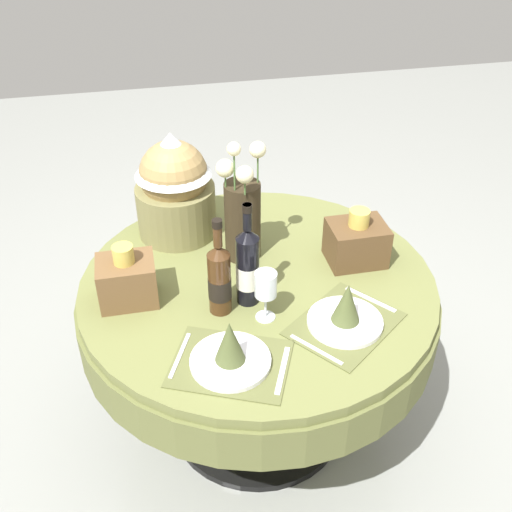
# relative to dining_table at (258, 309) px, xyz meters

# --- Properties ---
(ground) EXTENTS (8.00, 8.00, 0.00)m
(ground) POSITION_rel_dining_table_xyz_m (0.00, 0.00, -0.59)
(ground) COLOR gray
(dining_table) EXTENTS (1.26, 1.26, 0.72)m
(dining_table) POSITION_rel_dining_table_xyz_m (0.00, 0.00, 0.00)
(dining_table) COLOR olive
(dining_table) RESTS_ON ground
(place_setting_left) EXTENTS (0.42, 0.37, 0.16)m
(place_setting_left) POSITION_rel_dining_table_xyz_m (-0.16, -0.38, 0.18)
(place_setting_left) COLOR brown
(place_setting_left) RESTS_ON dining_table
(place_setting_right) EXTENTS (0.43, 0.41, 0.16)m
(place_setting_right) POSITION_rel_dining_table_xyz_m (0.22, -0.28, 0.18)
(place_setting_right) COLOR brown
(place_setting_right) RESTS_ON dining_table
(flower_vase) EXTENTS (0.17, 0.17, 0.47)m
(flower_vase) POSITION_rel_dining_table_xyz_m (-0.02, 0.16, 0.31)
(flower_vase) COLOR #332819
(flower_vase) RESTS_ON dining_table
(wine_bottle_left) EXTENTS (0.08, 0.08, 0.34)m
(wine_bottle_left) POSITION_rel_dining_table_xyz_m (-0.15, -0.13, 0.26)
(wine_bottle_left) COLOR #422814
(wine_bottle_left) RESTS_ON dining_table
(wine_bottle_centre) EXTENTS (0.08, 0.08, 0.37)m
(wine_bottle_centre) POSITION_rel_dining_table_xyz_m (-0.06, -0.10, 0.28)
(wine_bottle_centre) COLOR black
(wine_bottle_centre) RESTS_ON dining_table
(wine_glass_left) EXTENTS (0.07, 0.07, 0.18)m
(wine_glass_left) POSITION_rel_dining_table_xyz_m (-0.02, -0.20, 0.26)
(wine_glass_left) COLOR silver
(wine_glass_left) RESTS_ON dining_table
(gift_tub_back_left) EXTENTS (0.30, 0.30, 0.41)m
(gift_tub_back_left) POSITION_rel_dining_table_xyz_m (-0.24, 0.37, 0.35)
(gift_tub_back_left) COLOR olive
(gift_tub_back_left) RESTS_ON dining_table
(woven_basket_side_left) EXTENTS (0.19, 0.15, 0.21)m
(woven_basket_side_left) POSITION_rel_dining_table_xyz_m (-0.44, -0.01, 0.22)
(woven_basket_side_left) COLOR brown
(woven_basket_side_left) RESTS_ON dining_table
(woven_basket_side_right) EXTENTS (0.20, 0.16, 0.21)m
(woven_basket_side_right) POSITION_rel_dining_table_xyz_m (0.37, 0.04, 0.22)
(woven_basket_side_right) COLOR brown
(woven_basket_side_right) RESTS_ON dining_table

